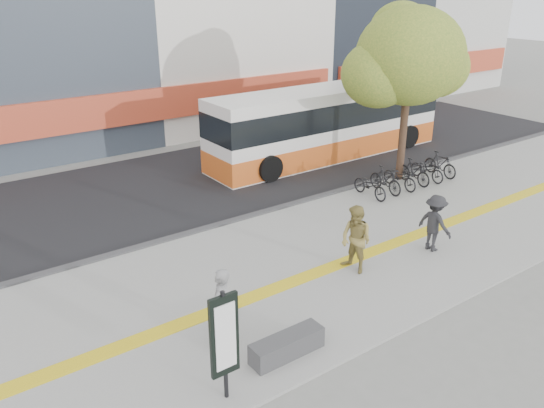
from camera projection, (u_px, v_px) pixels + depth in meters
ground at (342, 292)px, 13.31m from camera, size 120.00×120.00×0.00m
sidewalk at (304, 267)px, 14.42m from camera, size 40.00×7.00×0.08m
tactile_strip at (316, 273)px, 14.03m from camera, size 40.00×0.45×0.01m
street at (176, 186)px, 20.05m from camera, size 40.00×8.00×0.06m
curb at (233, 222)px, 17.04m from camera, size 40.00×0.25×0.14m
bench at (287, 346)px, 10.89m from camera, size 1.60×0.45×0.45m
signboard at (224, 337)px, 9.39m from camera, size 0.55×0.10×2.20m
street_tree at (407, 58)px, 19.09m from camera, size 4.40×3.80×6.31m
bus at (328, 125)px, 22.88m from camera, size 10.93×2.59×2.91m
bicycle_row at (406, 175)px, 19.78m from camera, size 4.31×1.62×0.93m
seated_woman at (221, 306)px, 11.12m from camera, size 0.73×0.69×1.67m
pedestrian_tan at (356, 239)px, 13.81m from camera, size 0.74×0.91×1.79m
pedestrian_dark at (435, 223)px, 14.96m from camera, size 0.63×1.06×1.61m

